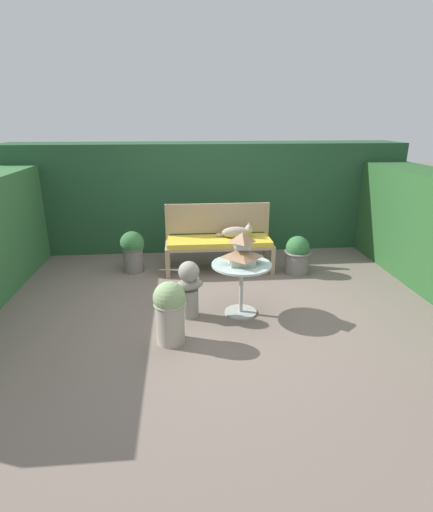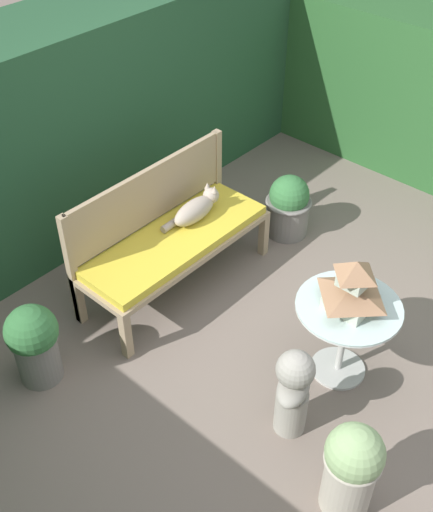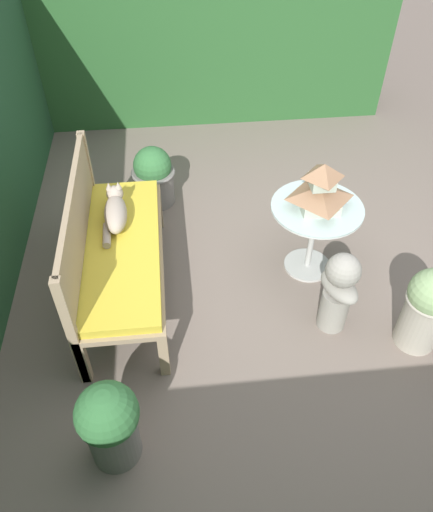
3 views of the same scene
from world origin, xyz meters
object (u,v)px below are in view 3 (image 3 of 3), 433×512
cat (115,211)px  pagoda_birdhouse (321,189)px  garden_bench (123,252)px  patio_table (315,220)px  potted_plant_hedge_corner (153,176)px  garden_bust (338,290)px  potted_plant_patio_mid (110,423)px  potted_plant_table_near (428,307)px

cat → pagoda_birdhouse: size_ratio=1.49×
garden_bench → pagoda_birdhouse: size_ratio=4.31×
patio_table → potted_plant_hedge_corner: bearing=50.2°
patio_table → garden_bust: garden_bust is taller
patio_table → potted_plant_patio_mid: 1.95m
cat → patio_table: cat is taller
garden_bench → garden_bust: size_ratio=2.36×
patio_table → cat: bearing=84.1°
pagoda_birdhouse → potted_plant_hedge_corner: bearing=50.2°
garden_bench → cat: (0.26, 0.04, 0.15)m
potted_plant_patio_mid → potted_plant_hedge_corner: 2.31m
potted_plant_hedge_corner → garden_bust: bearing=-142.4°
garden_bench → pagoda_birdhouse: 1.42m
garden_bench → pagoda_birdhouse: pagoda_birdhouse is taller
pagoda_birdhouse → garden_bust: size_ratio=0.55×
garden_bench → potted_plant_hedge_corner: bearing=-11.4°
potted_plant_hedge_corner → patio_table: bearing=-129.8°
garden_bench → cat: bearing=8.8°
garden_bust → potted_plant_patio_mid: 1.63m
patio_table → garden_bust: size_ratio=1.02×
pagoda_birdhouse → potted_plant_hedge_corner: pagoda_birdhouse is taller
garden_bench → potted_plant_table_near: bearing=-108.8°
garden_bench → patio_table: size_ratio=2.31×
cat → potted_plant_hedge_corner: 0.90m
patio_table → potted_plant_patio_mid: size_ratio=1.12×
potted_plant_patio_mid → potted_plant_table_near: (0.57, -1.96, 0.02)m
garden_bust → potted_plant_hedge_corner: size_ratio=1.20×
garden_bench → pagoda_birdhouse: (0.11, -1.37, 0.34)m
patio_table → garden_bust: (-0.57, -0.03, -0.11)m
pagoda_birdhouse → garden_bench: bearing=94.8°
potted_plant_hedge_corner → potted_plant_table_near: size_ratio=0.85×
patio_table → potted_plant_hedge_corner: size_ratio=1.22×
pagoda_birdhouse → garden_bust: bearing=-177.3°
pagoda_birdhouse → patio_table: bearing=0.0°
cat → garden_bust: 1.62m
garden_bench → potted_plant_table_near: size_ratio=2.40×
garden_bench → patio_table: (0.11, -1.37, 0.06)m
potted_plant_patio_mid → potted_plant_table_near: size_ratio=0.93×
patio_table → garden_bench: bearing=94.8°
cat → pagoda_birdhouse: pagoda_birdhouse is taller
potted_plant_hedge_corner → cat: bearing=162.5°
patio_table → potted_plant_hedge_corner: 1.52m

